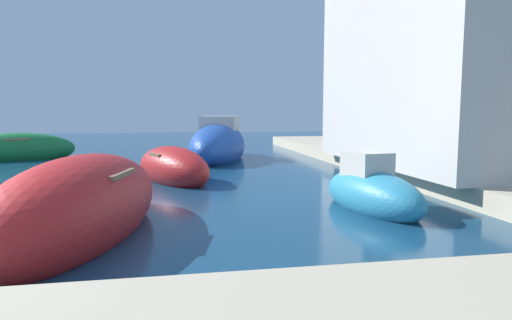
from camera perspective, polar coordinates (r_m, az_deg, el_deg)
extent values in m
cube|color=beige|center=(15.62, 26.48, -1.34)|extent=(6.00, 32.00, 0.50)
ellipsoid|color=#1E479E|center=(19.88, -4.92, 1.73)|extent=(3.85, 6.83, 2.07)
cube|color=beige|center=(20.34, -4.71, 4.64)|extent=(2.03, 2.32, 0.75)
ellipsoid|color=#B21E1E|center=(8.25, -21.73, -5.69)|extent=(3.15, 5.86, 1.80)
cube|color=brown|center=(8.15, -21.90, -1.69)|extent=(1.80, 1.43, 0.08)
ellipsoid|color=#197233|center=(22.44, -28.62, 1.13)|extent=(5.27, 3.66, 1.54)
cube|color=brown|center=(22.40, -28.68, 2.41)|extent=(1.48, 1.67, 0.08)
ellipsoid|color=teal|center=(10.04, 14.84, -4.46)|extent=(1.73, 3.36, 1.12)
cube|color=beige|center=(10.15, 14.13, -0.66)|extent=(0.92, 1.15, 0.61)
ellipsoid|color=#B21E1E|center=(13.95, -10.72, -1.08)|extent=(3.01, 4.17, 1.39)
cube|color=brown|center=(13.90, -10.76, 0.78)|extent=(1.44, 1.22, 0.08)
cube|color=beige|center=(15.86, 26.27, 10.80)|extent=(6.91, 8.72, 6.13)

